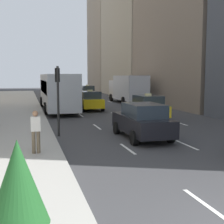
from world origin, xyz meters
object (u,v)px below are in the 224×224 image
object	(u,v)px
taxi_third	(90,101)
box_truck	(128,88)
taxi_lead	(147,107)
sedan_black_near	(142,121)
planter_with_shrub	(19,197)
pedestrian_mid_block	(36,130)
traffic_light_pole	(58,90)
taxi_fourth	(87,92)
city_bus	(57,91)
taxi_second	(69,92)

from	to	relation	value
taxi_third	box_truck	size ratio (longest dim) A/B	0.52
taxi_lead	sedan_black_near	distance (m)	7.00
taxi_third	planter_with_shrub	world-z (taller)	planter_with_shrub
pedestrian_mid_block	traffic_light_pole	world-z (taller)	traffic_light_pole
taxi_fourth	box_truck	bearing A→B (deg)	-74.10
city_bus	traffic_light_pole	size ratio (longest dim) A/B	3.22
sedan_black_near	box_truck	xyz separation A→B (m)	(5.60, 19.41, 0.82)
taxi_lead	sedan_black_near	size ratio (longest dim) A/B	0.96
city_bus	box_truck	distance (m)	9.90
box_truck	planter_with_shrub	bearing A→B (deg)	-111.45
taxi_second	taxi_third	bearing A→B (deg)	-90.00
taxi_fourth	planter_with_shrub	bearing A→B (deg)	-102.40
taxi_lead	box_truck	distance (m)	13.31
taxi_third	pedestrian_mid_block	bearing A→B (deg)	-108.38
taxi_fourth	city_bus	distance (m)	16.09
traffic_light_pole	pedestrian_mid_block	bearing A→B (deg)	-106.95
taxi_second	city_bus	xyz separation A→B (m)	(-2.81, -13.86, 0.91)
taxi_lead	pedestrian_mid_block	xyz separation A→B (m)	(-8.01, -8.72, 0.19)
taxi_fourth	traffic_light_pole	size ratio (longest dim) A/B	1.22
city_bus	traffic_light_pole	world-z (taller)	traffic_light_pole
taxi_lead	taxi_fourth	distance (m)	22.82
taxi_third	taxi_fourth	xyz separation A→B (m)	(2.80, 15.87, 0.00)
taxi_lead	taxi_second	distance (m)	21.81
taxi_second	box_truck	distance (m)	10.33
city_bus	planter_with_shrub	bearing A→B (deg)	-96.95
pedestrian_mid_block	traffic_light_pole	bearing A→B (deg)	73.05
taxi_third	pedestrian_mid_block	distance (m)	16.51
sedan_black_near	traffic_light_pole	bearing A→B (deg)	155.31
pedestrian_mid_block	traffic_light_pole	size ratio (longest dim) A/B	0.46
taxi_lead	box_truck	size ratio (longest dim) A/B	0.52
taxi_lead	taxi_second	world-z (taller)	same
taxi_third	planter_with_shrub	distance (m)	23.34
planter_with_shrub	taxi_fourth	bearing A→B (deg)	77.60
taxi_lead	planter_with_shrub	world-z (taller)	planter_with_shrub
taxi_second	city_bus	size ratio (longest dim) A/B	0.38
taxi_lead	taxi_fourth	size ratio (longest dim) A/B	1.00
taxi_fourth	sedan_black_near	bearing A→B (deg)	-95.47
taxi_second	box_truck	world-z (taller)	box_truck
taxi_third	box_truck	world-z (taller)	box_truck
taxi_lead	planter_with_shrub	distance (m)	17.84
box_truck	taxi_fourth	bearing A→B (deg)	105.90
sedan_black_near	taxi_fourth	bearing A→B (deg)	84.53
taxi_lead	pedestrian_mid_block	bearing A→B (deg)	-132.55
taxi_fourth	sedan_black_near	size ratio (longest dim) A/B	0.96
sedan_black_near	city_bus	xyz separation A→B (m)	(-2.81, 14.18, 0.89)
taxi_lead	traffic_light_pole	xyz separation A→B (m)	(-6.75, -4.60, 1.53)
taxi_fourth	city_bus	bearing A→B (deg)	-110.45
taxi_third	box_truck	distance (m)	8.28
city_bus	pedestrian_mid_block	distance (m)	16.68
taxi_lead	taxi_second	bearing A→B (deg)	97.38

